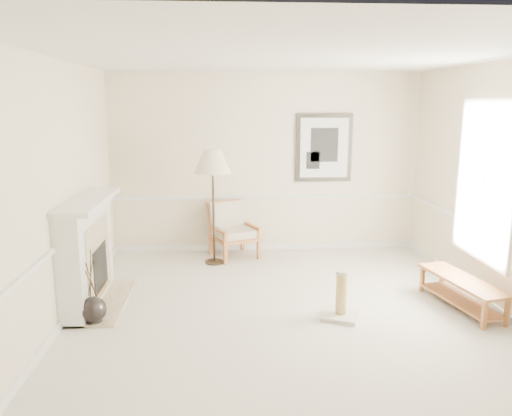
{
  "coord_description": "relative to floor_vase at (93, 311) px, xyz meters",
  "views": [
    {
      "loc": [
        -0.68,
        -5.32,
        2.42
      ],
      "look_at": [
        -0.29,
        0.7,
        1.14
      ],
      "focal_mm": 35.0,
      "sensor_mm": 36.0,
      "label": 1
    }
  ],
  "objects": [
    {
      "name": "ground",
      "position": [
        2.15,
        0.03,
        -0.16
      ],
      "size": [
        5.5,
        5.5,
        0.0
      ],
      "primitive_type": "plane",
      "color": "silver",
      "rests_on": "ground"
    },
    {
      "name": "room",
      "position": [
        2.29,
        0.11,
        1.71
      ],
      "size": [
        5.04,
        5.54,
        2.92
      ],
      "color": "beige",
      "rests_on": "ground"
    },
    {
      "name": "fireplace",
      "position": [
        -0.19,
        0.63,
        0.48
      ],
      "size": [
        0.64,
        1.64,
        1.31
      ],
      "color": "white",
      "rests_on": "ground"
    },
    {
      "name": "floor_vase",
      "position": [
        0.0,
        0.0,
        0.0
      ],
      "size": [
        0.29,
        0.29,
        0.86
      ],
      "rotation": [
        0.0,
        0.0,
        0.41
      ],
      "color": "black",
      "rests_on": "ground"
    },
    {
      "name": "armchair",
      "position": [
        1.58,
        2.46,
        0.31
      ],
      "size": [
        0.88,
        0.91,
        0.87
      ],
      "rotation": [
        0.0,
        0.0,
        0.43
      ],
      "color": "#AF6838",
      "rests_on": "ground"
    },
    {
      "name": "floor_lamp",
      "position": [
        1.31,
        2.08,
        1.37
      ],
      "size": [
        0.66,
        0.66,
        1.75
      ],
      "rotation": [
        0.0,
        0.0,
        0.23
      ],
      "color": "black",
      "rests_on": "ground"
    },
    {
      "name": "bench",
      "position": [
        4.3,
        0.18,
        0.09
      ],
      "size": [
        0.63,
        1.33,
        0.37
      ],
      "rotation": [
        0.0,
        0.0,
        0.2
      ],
      "color": "#AF6838",
      "rests_on": "ground"
    },
    {
      "name": "scratching_post",
      "position": [
        2.79,
        -0.01,
        0.02
      ],
      "size": [
        0.52,
        0.52,
        0.56
      ],
      "rotation": [
        0.0,
        0.0,
        -0.41
      ],
      "color": "beige",
      "rests_on": "ground"
    }
  ]
}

